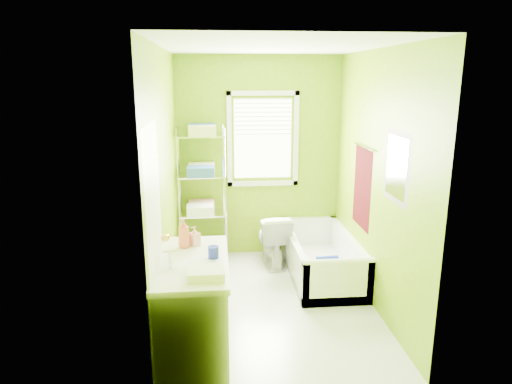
{
  "coord_description": "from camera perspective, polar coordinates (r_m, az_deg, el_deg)",
  "views": [
    {
      "loc": [
        -0.56,
        -4.38,
        2.33
      ],
      "look_at": [
        -0.14,
        0.25,
        1.15
      ],
      "focal_mm": 32.0,
      "sensor_mm": 36.0,
      "label": 1
    }
  ],
  "objects": [
    {
      "name": "room_envelope",
      "position": [
        4.48,
        2.13,
        4.17
      ],
      "size": [
        2.14,
        2.94,
        2.62
      ],
      "color": "#688F06",
      "rests_on": "ground"
    },
    {
      "name": "bathtub",
      "position": [
        5.57,
        8.17,
        -8.76
      ],
      "size": [
        0.75,
        1.61,
        0.52
      ],
      "color": "white",
      "rests_on": "ground"
    },
    {
      "name": "toilet",
      "position": [
        5.78,
        2.05,
        -5.88
      ],
      "size": [
        0.44,
        0.7,
        0.69
      ],
      "primitive_type": "imported",
      "rotation": [
        0.0,
        0.0,
        3.22
      ],
      "color": "white",
      "rests_on": "ground"
    },
    {
      "name": "vanity",
      "position": [
        4.0,
        -7.75,
        -13.78
      ],
      "size": [
        0.59,
        1.15,
        1.13
      ],
      "color": "white",
      "rests_on": "ground"
    },
    {
      "name": "window",
      "position": [
        5.88,
        0.87,
        7.24
      ],
      "size": [
        0.92,
        0.05,
        1.22
      ],
      "color": "white",
      "rests_on": "ground"
    },
    {
      "name": "wire_shelf_unit",
      "position": [
        5.7,
        -6.63,
        1.51
      ],
      "size": [
        0.61,
        0.48,
        1.77
      ],
      "color": "silver",
      "rests_on": "ground"
    },
    {
      "name": "right_wall_decor",
      "position": [
        4.75,
        14.62,
        1.5
      ],
      "size": [
        0.04,
        1.48,
        1.17
      ],
      "color": "#3E0709",
      "rests_on": "ground"
    },
    {
      "name": "door",
      "position": [
        3.67,
        -12.36,
        -7.37
      ],
      "size": [
        0.09,
        0.8,
        2.0
      ],
      "color": "white",
      "rests_on": "ground"
    },
    {
      "name": "ground",
      "position": [
        4.99,
        1.96,
        -13.6
      ],
      "size": [
        2.9,
        2.9,
        0.0
      ],
      "primitive_type": "plane",
      "color": "silver",
      "rests_on": "ground"
    }
  ]
}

